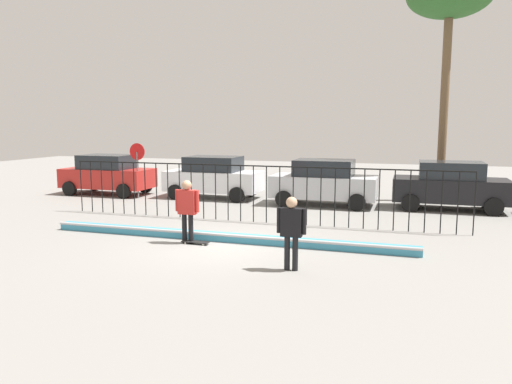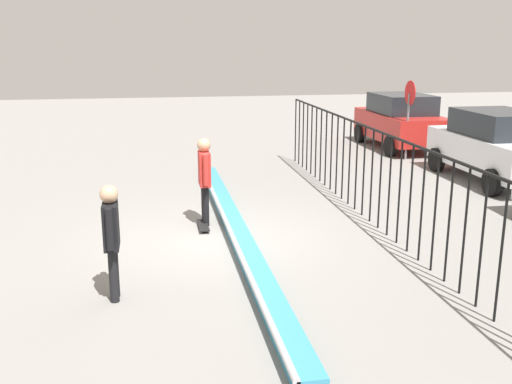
{
  "view_description": "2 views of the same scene",
  "coord_description": "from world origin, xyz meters",
  "px_view_note": "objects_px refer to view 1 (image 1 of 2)",
  "views": [
    {
      "loc": [
        5.07,
        -12.46,
        3.37
      ],
      "look_at": [
        0.78,
        1.12,
        1.37
      ],
      "focal_mm": 34.2,
      "sensor_mm": 36.0,
      "label": 1
    },
    {
      "loc": [
        10.81,
        -1.17,
        3.67
      ],
      "look_at": [
        1.38,
        0.53,
        1.22
      ],
      "focal_mm": 41.41,
      "sensor_mm": 36.0,
      "label": 2
    }
  ],
  "objects_px": {
    "parked_car_white": "(214,177)",
    "parked_car_red": "(108,174)",
    "camera_operator": "(291,226)",
    "skateboarder": "(187,206)",
    "skateboard": "(195,242)",
    "stop_sign": "(137,163)",
    "parked_car_silver": "(324,182)",
    "parked_car_black": "(450,185)"
  },
  "relations": [
    {
      "from": "skateboarder",
      "to": "camera_operator",
      "type": "xyz_separation_m",
      "value": [
        3.41,
        -1.66,
        -0.04
      ]
    },
    {
      "from": "camera_operator",
      "to": "parked_car_red",
      "type": "height_order",
      "value": "parked_car_red"
    },
    {
      "from": "skateboarder",
      "to": "camera_operator",
      "type": "bearing_deg",
      "value": -4.54
    },
    {
      "from": "parked_car_white",
      "to": "parked_car_black",
      "type": "bearing_deg",
      "value": -1.54
    },
    {
      "from": "skateboard",
      "to": "parked_car_red",
      "type": "xyz_separation_m",
      "value": [
        -8.1,
        7.73,
        0.91
      ]
    },
    {
      "from": "skateboard",
      "to": "camera_operator",
      "type": "bearing_deg",
      "value": -43.55
    },
    {
      "from": "parked_car_silver",
      "to": "parked_car_black",
      "type": "bearing_deg",
      "value": 4.39
    },
    {
      "from": "camera_operator",
      "to": "parked_car_silver",
      "type": "bearing_deg",
      "value": -30.5
    },
    {
      "from": "camera_operator",
      "to": "parked_car_white",
      "type": "bearing_deg",
      "value": -4.17
    },
    {
      "from": "skateboard",
      "to": "stop_sign",
      "type": "distance_m",
      "value": 9.44
    },
    {
      "from": "parked_car_red",
      "to": "parked_car_silver",
      "type": "bearing_deg",
      "value": -1.99
    },
    {
      "from": "parked_car_silver",
      "to": "parked_car_black",
      "type": "height_order",
      "value": "same"
    },
    {
      "from": "camera_operator",
      "to": "parked_car_black",
      "type": "relative_size",
      "value": 0.4
    },
    {
      "from": "parked_car_black",
      "to": "stop_sign",
      "type": "xyz_separation_m",
      "value": [
        -13.29,
        -1.06,
        0.64
      ]
    },
    {
      "from": "camera_operator",
      "to": "parked_car_silver",
      "type": "height_order",
      "value": "parked_car_silver"
    },
    {
      "from": "stop_sign",
      "to": "parked_car_white",
      "type": "bearing_deg",
      "value": 18.41
    },
    {
      "from": "skateboard",
      "to": "parked_car_red",
      "type": "relative_size",
      "value": 0.19
    },
    {
      "from": "skateboarder",
      "to": "skateboard",
      "type": "xyz_separation_m",
      "value": [
        0.26,
        -0.07,
        -1.02
      ]
    },
    {
      "from": "parked_car_white",
      "to": "parked_car_silver",
      "type": "bearing_deg",
      "value": -6.99
    },
    {
      "from": "skateboard",
      "to": "parked_car_black",
      "type": "height_order",
      "value": "parked_car_black"
    },
    {
      "from": "parked_car_white",
      "to": "parked_car_red",
      "type": "bearing_deg",
      "value": -176.82
    },
    {
      "from": "parked_car_black",
      "to": "stop_sign",
      "type": "distance_m",
      "value": 13.35
    },
    {
      "from": "parked_car_white",
      "to": "stop_sign",
      "type": "xyz_separation_m",
      "value": [
        -3.26,
        -1.08,
        0.64
      ]
    },
    {
      "from": "camera_operator",
      "to": "stop_sign",
      "type": "bearing_deg",
      "value": 11.19
    },
    {
      "from": "camera_operator",
      "to": "parked_car_black",
      "type": "distance_m",
      "value": 10.53
    },
    {
      "from": "parked_car_red",
      "to": "parked_car_white",
      "type": "xyz_separation_m",
      "value": [
        5.3,
        0.42,
        0.0
      ]
    },
    {
      "from": "parked_car_white",
      "to": "parked_car_silver",
      "type": "distance_m",
      "value": 5.15
    },
    {
      "from": "skateboard",
      "to": "parked_car_silver",
      "type": "height_order",
      "value": "parked_car_silver"
    },
    {
      "from": "parked_car_red",
      "to": "stop_sign",
      "type": "height_order",
      "value": "stop_sign"
    },
    {
      "from": "skateboard",
      "to": "camera_operator",
      "type": "xyz_separation_m",
      "value": [
        3.15,
        -1.58,
        0.97
      ]
    },
    {
      "from": "skateboard",
      "to": "parked_car_silver",
      "type": "relative_size",
      "value": 0.19
    },
    {
      "from": "parked_car_red",
      "to": "camera_operator",
      "type": "bearing_deg",
      "value": -41.18
    },
    {
      "from": "parked_car_red",
      "to": "stop_sign",
      "type": "bearing_deg",
      "value": -19.48
    },
    {
      "from": "parked_car_black",
      "to": "skateboard",
      "type": "bearing_deg",
      "value": -135.4
    },
    {
      "from": "parked_car_red",
      "to": "parked_car_white",
      "type": "bearing_deg",
      "value": 3.01
    },
    {
      "from": "skateboard",
      "to": "stop_sign",
      "type": "xyz_separation_m",
      "value": [
        -6.06,
        7.07,
        1.56
      ]
    },
    {
      "from": "parked_car_white",
      "to": "parked_car_silver",
      "type": "relative_size",
      "value": 1.0
    },
    {
      "from": "skateboard",
      "to": "stop_sign",
      "type": "bearing_deg",
      "value": 113.71
    },
    {
      "from": "parked_car_white",
      "to": "parked_car_black",
      "type": "distance_m",
      "value": 10.03
    },
    {
      "from": "skateboard",
      "to": "parked_car_silver",
      "type": "xyz_separation_m",
      "value": [
        2.33,
        7.65,
        0.91
      ]
    },
    {
      "from": "skateboard",
      "to": "skateboarder",
      "type": "bearing_deg",
      "value": 147.34
    },
    {
      "from": "parked_car_white",
      "to": "parked_car_black",
      "type": "relative_size",
      "value": 1.0
    }
  ]
}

